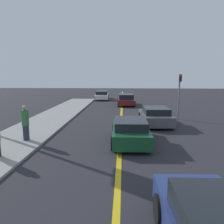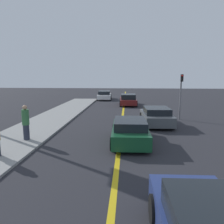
{
  "view_description": "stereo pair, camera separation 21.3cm",
  "coord_description": "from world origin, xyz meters",
  "px_view_note": "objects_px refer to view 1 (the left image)",
  "views": [
    {
      "loc": [
        0.14,
        1.9,
        3.44
      ],
      "look_at": [
        -0.46,
        13.7,
        1.44
      ],
      "focal_mm": 35.0,
      "sensor_mm": 36.0,
      "label": 1
    },
    {
      "loc": [
        0.36,
        1.91,
        3.44
      ],
      "look_at": [
        -0.46,
        13.7,
        1.44
      ],
      "focal_mm": 35.0,
      "sensor_mm": 36.0,
      "label": 2
    }
  ],
  "objects_px": {
    "car_far_distant": "(155,116)",
    "pedestrian_mid_group": "(25,123)",
    "car_ahead_center": "(130,131)",
    "car_parked_left_lot": "(126,100)",
    "car_oncoming_far": "(102,95)",
    "traffic_light": "(179,92)"
  },
  "relations": [
    {
      "from": "car_far_distant",
      "to": "pedestrian_mid_group",
      "type": "relative_size",
      "value": 2.15
    },
    {
      "from": "car_ahead_center",
      "to": "car_parked_left_lot",
      "type": "xyz_separation_m",
      "value": [
        -0.04,
        14.22,
        0.02
      ]
    },
    {
      "from": "car_far_distant",
      "to": "car_parked_left_lot",
      "type": "distance_m",
      "value": 10.17
    },
    {
      "from": "car_ahead_center",
      "to": "car_oncoming_far",
      "type": "relative_size",
      "value": 0.91
    },
    {
      "from": "car_oncoming_far",
      "to": "car_ahead_center",
      "type": "bearing_deg",
      "value": -83.8
    },
    {
      "from": "car_parked_left_lot",
      "to": "car_oncoming_far",
      "type": "xyz_separation_m",
      "value": [
        -3.37,
        5.87,
        -0.03
      ]
    },
    {
      "from": "car_parked_left_lot",
      "to": "pedestrian_mid_group",
      "type": "relative_size",
      "value": 2.2
    },
    {
      "from": "car_ahead_center",
      "to": "car_far_distant",
      "type": "bearing_deg",
      "value": 65.01
    },
    {
      "from": "car_parked_left_lot",
      "to": "traffic_light",
      "type": "bearing_deg",
      "value": -64.8
    },
    {
      "from": "car_parked_left_lot",
      "to": "car_ahead_center",
      "type": "bearing_deg",
      "value": -91.18
    },
    {
      "from": "car_far_distant",
      "to": "pedestrian_mid_group",
      "type": "xyz_separation_m",
      "value": [
        -7.27,
        -4.38,
        0.4
      ]
    },
    {
      "from": "car_oncoming_far",
      "to": "pedestrian_mid_group",
      "type": "bearing_deg",
      "value": -99.04
    },
    {
      "from": "car_ahead_center",
      "to": "car_far_distant",
      "type": "xyz_separation_m",
      "value": [
        1.87,
        4.23,
        0.0
      ]
    },
    {
      "from": "pedestrian_mid_group",
      "to": "traffic_light",
      "type": "xyz_separation_m",
      "value": [
        9.34,
        6.38,
        1.17
      ]
    },
    {
      "from": "car_oncoming_far",
      "to": "traffic_light",
      "type": "xyz_separation_m",
      "value": [
        7.36,
        -13.85,
        1.59
      ]
    },
    {
      "from": "car_oncoming_far",
      "to": "traffic_light",
      "type": "distance_m",
      "value": 15.76
    },
    {
      "from": "pedestrian_mid_group",
      "to": "traffic_light",
      "type": "bearing_deg",
      "value": 34.33
    },
    {
      "from": "pedestrian_mid_group",
      "to": "car_far_distant",
      "type": "bearing_deg",
      "value": 31.04
    },
    {
      "from": "car_ahead_center",
      "to": "car_oncoming_far",
      "type": "distance_m",
      "value": 20.37
    },
    {
      "from": "car_parked_left_lot",
      "to": "car_far_distant",
      "type": "bearing_deg",
      "value": -80.51
    },
    {
      "from": "car_far_distant",
      "to": "traffic_light",
      "type": "relative_size",
      "value": 1.12
    },
    {
      "from": "car_oncoming_far",
      "to": "pedestrian_mid_group",
      "type": "distance_m",
      "value": 20.33
    }
  ]
}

